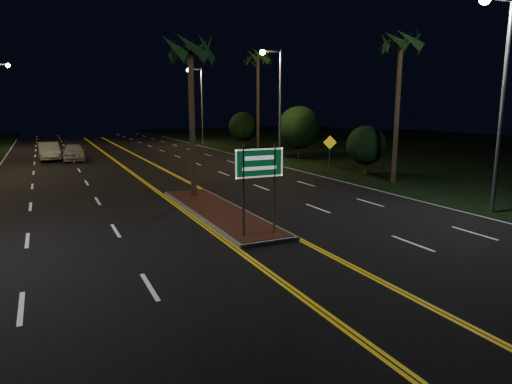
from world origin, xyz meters
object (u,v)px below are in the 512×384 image
shrub_far (243,127)px  shrub_mid (299,128)px  palm_right_near (401,43)px  car_far (49,150)px  highway_sign (259,172)px  car_near (73,151)px  streetlight_right_near (498,81)px  streetlight_right_mid (276,93)px  shrub_near (366,145)px  palm_right_far (258,58)px  warning_sign (330,147)px  streetlight_right_far (199,97)px  palm_median (190,50)px  median_island (218,211)px

shrub_far → shrub_mid: bearing=-89.0°
palm_right_near → car_far: palm_right_near is taller
highway_sign → car_near: highway_sign is taller
highway_sign → streetlight_right_near: streetlight_right_near is taller
streetlight_right_mid → shrub_near: 9.28m
highway_sign → shrub_near: bearing=39.7°
car_far → shrub_far: bearing=9.2°
palm_right_far → warning_sign: 14.71m
palm_right_near → shrub_far: size_ratio=2.35×
streetlight_right_near → shrub_mid: 22.45m
car_near → warning_sign: size_ratio=2.13×
streetlight_right_far → warning_sign: size_ratio=3.68×
shrub_near → shrub_mid: 10.04m
palm_median → palm_right_near: size_ratio=0.89×
shrub_far → palm_right_near: bearing=-92.9°
streetlight_right_near → palm_right_far: 28.30m
streetlight_right_near → palm_right_near: (1.89, 8.00, 2.56)m
car_near → shrub_far: bearing=20.7°
median_island → shrub_far: (13.80, 29.00, 2.25)m
car_far → palm_median: bearing=-75.7°
median_island → streetlight_right_far: bearing=73.1°
streetlight_right_mid → median_island: bearing=-125.3°
palm_right_far → car_near: (-17.22, 0.47, -8.28)m
shrub_near → warning_sign: shrub_near is taller
highway_sign → warning_sign: (12.81, 14.59, -0.82)m
palm_right_far → shrub_far: size_ratio=2.60×
palm_right_far → shrub_mid: 8.87m
highway_sign → car_far: size_ratio=0.60×
highway_sign → streetlight_right_near: size_ratio=0.36×
streetlight_right_mid → palm_median: (-10.61, -11.50, 1.62)m
palm_right_near → shrub_far: (1.30, 26.00, -5.88)m
car_far → shrub_near: bearing=-44.3°
streetlight_right_near → palm_median: size_ratio=1.08×
streetlight_right_far → palm_right_near: 32.16m
highway_sign → streetlight_right_mid: (10.61, 19.20, 3.25)m
car_near → shrub_mid: bearing=-15.5°
shrub_mid → shrub_far: shrub_mid is taller
median_island → palm_right_far: bearing=60.9°
median_island → streetlight_right_mid: 19.20m
shrub_mid → warning_sign: shrub_mid is taller
palm_right_near → palm_right_far: bearing=89.1°
shrub_mid → car_near: bearing=160.6°
streetlight_right_near → streetlight_right_far: bearing=90.0°
streetlight_right_near → car_far: (-16.94, 29.94, -4.76)m
highway_sign → palm_right_far: (12.80, 27.20, 6.74)m
median_island → palm_right_near: bearing=13.5°
palm_median → warning_sign: (12.81, 6.89, -5.69)m
streetlight_right_far → shrub_mid: streetlight_right_far is taller
warning_sign → car_near: bearing=162.1°
palm_right_near → shrub_mid: 15.11m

